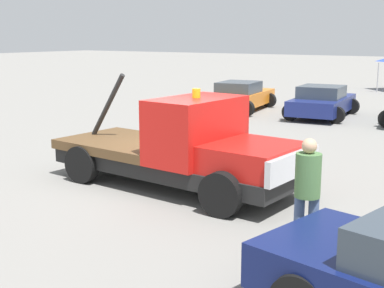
# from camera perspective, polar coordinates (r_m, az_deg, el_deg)

# --- Properties ---
(ground_plane) EXTENTS (160.00, 160.00, 0.00)m
(ground_plane) POSITION_cam_1_polar(r_m,az_deg,el_deg) (12.29, -1.96, -4.55)
(ground_plane) COLOR gray
(tow_truck) EXTENTS (6.15, 2.70, 2.51)m
(tow_truck) POSITION_cam_1_polar(r_m,az_deg,el_deg) (11.85, -0.64, -0.62)
(tow_truck) COLOR black
(tow_truck) RESTS_ON ground
(person_near_truck) EXTENTS (0.41, 0.41, 1.84)m
(person_near_truck) POSITION_cam_1_polar(r_m,az_deg,el_deg) (8.65, 12.22, -4.45)
(person_near_truck) COLOR #475B84
(person_near_truck) RESTS_ON ground
(parked_car_orange) EXTENTS (2.86, 5.01, 1.34)m
(parked_car_orange) POSITION_cam_1_polar(r_m,az_deg,el_deg) (24.58, 5.14, 5.07)
(parked_car_orange) COLOR orange
(parked_car_orange) RESTS_ON ground
(parked_car_navy) EXTENTS (2.79, 4.48, 1.34)m
(parked_car_navy) POSITION_cam_1_polar(r_m,az_deg,el_deg) (23.16, 13.70, 4.38)
(parked_car_navy) COLOR navy
(parked_car_navy) RESTS_ON ground
(traffic_cone) EXTENTS (0.40, 0.40, 0.55)m
(traffic_cone) POSITION_cam_1_polar(r_m,az_deg,el_deg) (15.71, 1.96, -0.03)
(traffic_cone) COLOR black
(traffic_cone) RESTS_ON ground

